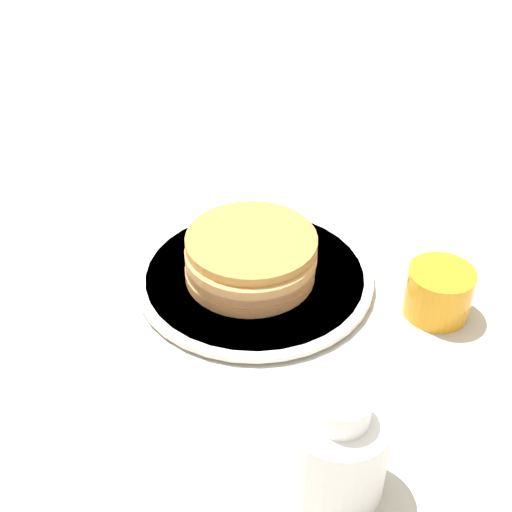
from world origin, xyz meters
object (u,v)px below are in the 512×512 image
object	(u,v)px
plate	(256,277)
juice_glass	(440,292)
cream_jug	(339,450)
pancake_stack	(252,257)

from	to	relation	value
plate	juice_glass	size ratio (longest dim) A/B	3.79
cream_jug	pancake_stack	bearing A→B (deg)	103.65
pancake_stack	plate	bearing A→B (deg)	20.72
pancake_stack	juice_glass	bearing A→B (deg)	-15.44
pancake_stack	cream_jug	world-z (taller)	cream_jug
pancake_stack	juice_glass	distance (m)	0.23
pancake_stack	cream_jug	xyz separation A→B (m)	(0.07, -0.30, 0.01)
pancake_stack	juice_glass	xyz separation A→B (m)	(0.22, -0.06, -0.01)
plate	pancake_stack	distance (m)	0.03
plate	juice_glass	world-z (taller)	juice_glass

